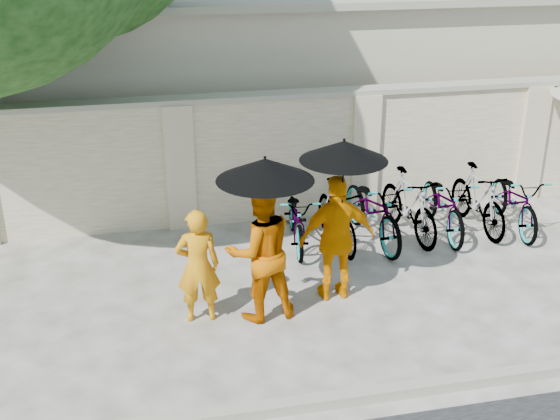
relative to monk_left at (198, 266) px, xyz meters
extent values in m
plane|color=beige|center=(1.04, -0.25, -0.73)|extent=(80.00, 80.00, 0.00)
cube|color=gray|center=(1.04, -1.95, -0.67)|extent=(40.00, 0.16, 0.12)
cube|color=beige|center=(2.04, 2.95, 0.27)|extent=(20.00, 0.30, 2.00)
cube|color=#B2AB94|center=(3.04, 6.75, 0.87)|extent=(14.00, 6.00, 3.20)
imported|color=orange|center=(0.00, 0.00, 0.00)|extent=(0.54, 0.37, 1.46)
imported|color=#BA5600|center=(0.75, -0.08, 0.16)|extent=(0.95, 0.78, 1.78)
cylinder|color=black|center=(0.80, -0.16, 0.75)|extent=(0.02, 0.02, 0.95)
cone|color=black|center=(0.80, -0.16, 1.23)|extent=(1.14, 1.14, 0.26)
imported|color=orange|center=(1.79, 0.18, 0.11)|extent=(0.99, 0.43, 1.68)
cylinder|color=black|center=(1.81, 0.10, 0.76)|extent=(0.02, 0.02, 1.08)
cone|color=black|center=(1.81, 0.10, 1.30)|extent=(1.08, 1.08, 0.25)
imported|color=#999AA1|center=(1.66, 1.79, -0.30)|extent=(0.78, 1.71, 0.87)
imported|color=#999AA1|center=(2.24, 1.68, -0.25)|extent=(0.56, 1.64, 0.97)
imported|color=#999AA1|center=(2.83, 1.71, -0.22)|extent=(0.86, 2.00, 1.02)
imported|color=#999AA1|center=(3.41, 1.75, -0.21)|extent=(0.69, 1.77, 1.04)
imported|color=#999AA1|center=(3.99, 1.75, -0.25)|extent=(0.80, 1.88, 0.96)
imported|color=#999AA1|center=(4.58, 1.77, -0.23)|extent=(0.54, 1.70, 1.01)
imported|color=#999AA1|center=(5.16, 1.67, -0.26)|extent=(0.85, 1.86, 0.94)
camera|label=1|loc=(-0.62, -7.53, 3.90)|focal=45.00mm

